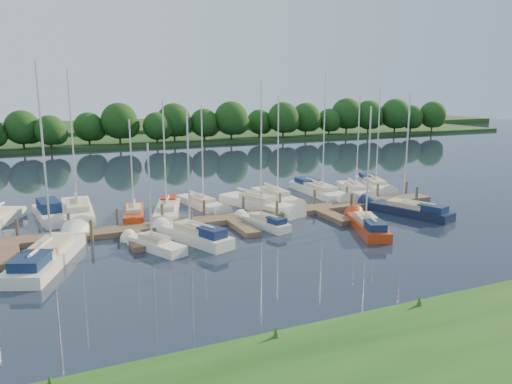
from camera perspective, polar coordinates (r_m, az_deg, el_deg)
name	(u,v)px	position (r m, az deg, el deg)	size (l,w,h in m)	color
ground	(273,250)	(33.36, 1.92, -6.65)	(260.00, 260.00, 0.00)	#1A2335
near_bank	(457,368)	(21.29, 22.00, -18.20)	(90.00, 10.00, 0.50)	#194A15
dock	(233,221)	(39.73, -2.66, -3.29)	(40.00, 6.00, 0.40)	brown
mooring_pilings	(228,213)	(40.64, -3.24, -2.37)	(38.24, 2.84, 2.00)	#473D33
far_shore	(111,139)	(104.88, -16.25, 5.82)	(180.00, 30.00, 0.60)	#1F3D17
distant_hill	(96,128)	(129.58, -17.79, 6.99)	(220.00, 40.00, 1.40)	#2C4E22
treeline	(116,125)	(91.87, -15.71, 7.38)	(146.16, 9.35, 8.00)	#38281C
motorboat	(50,214)	(44.28, -22.49, -2.37)	(2.64, 6.64, 1.91)	white
sailboat_n_2	(78,213)	(44.22, -19.69, -2.31)	(2.56, 9.80, 12.38)	white
sailboat_n_3	(134,215)	(42.48, -13.76, -2.53)	(2.64, 6.65, 8.45)	#B83310
sailboat_n_4	(167,211)	(42.81, -10.13, -2.19)	(3.82, 7.82, 9.96)	white
sailboat_n_5	(202,204)	(45.06, -6.16, -1.42)	(2.87, 7.43, 9.34)	white
sailboat_n_6	(259,205)	(44.39, 0.34, -1.54)	(4.51, 9.07, 11.64)	white
sailboat_n_7	(276,198)	(47.26, 2.34, -0.72)	(2.08, 7.94, 10.23)	white
sailboat_n_8	(320,192)	(50.41, 7.35, 0.04)	(2.46, 9.94, 12.51)	white
sailboat_n_9	(355,191)	(51.47, 11.28, 0.10)	(3.85, 7.98, 10.08)	white
sailboat_n_10	(375,185)	(54.97, 13.39, 0.79)	(4.27, 8.62, 10.84)	white
sailboat_s_0	(50,256)	(33.70, -22.52, -6.80)	(5.30, 9.87, 12.58)	white
sailboat_s_1	(154,245)	(34.06, -11.56, -6.01)	(3.26, 5.52, 7.43)	white
sailboat_s_2	(194,237)	(35.28, -7.07, -5.10)	(3.92, 7.25, 9.63)	white
sailboat_s_3	(264,223)	(38.62, 0.88, -3.56)	(2.47, 5.66, 7.33)	white
sailboat_s_4	(367,226)	(38.56, 12.58, -3.85)	(3.92, 7.43, 9.66)	#B83310
sailboat_s_5	(408,211)	(44.18, 16.94, -2.08)	(4.24, 8.21, 10.53)	#101C37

